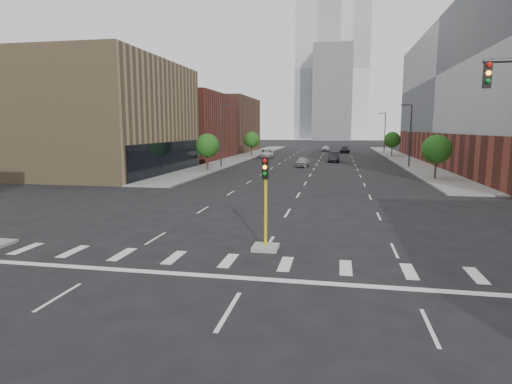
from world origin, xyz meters
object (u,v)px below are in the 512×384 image
(car_near_left, at_px, (303,162))
(car_distant, at_px, (326,148))
(car_far_left, at_px, (266,153))
(car_deep_right, at_px, (345,150))
(median_traffic_signal, at_px, (265,230))
(car_mid_right, at_px, (334,157))

(car_near_left, distance_m, car_distant, 43.32)
(car_far_left, bearing_deg, car_distant, 59.46)
(car_far_left, height_order, car_deep_right, car_far_left)
(median_traffic_signal, relative_size, car_deep_right, 0.87)
(car_far_left, bearing_deg, car_mid_right, -40.34)
(car_far_left, relative_size, car_deep_right, 1.17)
(median_traffic_signal, relative_size, car_near_left, 1.04)
(car_deep_right, xyz_separation_m, car_distant, (-4.66, 5.38, -0.01))
(median_traffic_signal, distance_m, car_distant, 87.84)
(car_mid_right, height_order, car_distant, car_mid_right)
(car_mid_right, distance_m, car_far_left, 15.70)
(car_mid_right, bearing_deg, car_near_left, -114.96)
(car_near_left, xyz_separation_m, car_deep_right, (6.78, 37.89, 0.01))
(car_deep_right, bearing_deg, car_far_left, -123.18)
(car_deep_right, bearing_deg, car_distant, 136.76)
(car_deep_right, bearing_deg, median_traffic_signal, -87.53)
(car_far_left, bearing_deg, car_near_left, -72.20)
(car_distant, bearing_deg, median_traffic_signal, -82.55)
(car_near_left, distance_m, car_deep_right, 38.49)
(car_deep_right, bearing_deg, car_near_left, -94.27)
(car_far_left, relative_size, car_distant, 1.39)
(car_near_left, height_order, car_distant, car_distant)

